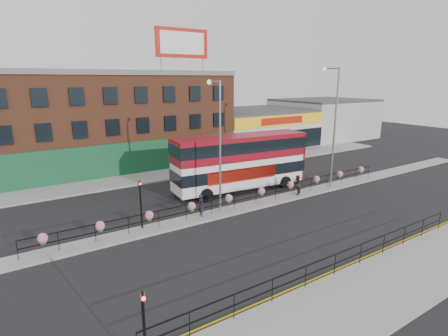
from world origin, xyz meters
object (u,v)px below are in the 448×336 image
pedestrian_a (201,205)px  lamp_column_west (218,136)px  pedestrian_b (297,185)px  lamp_column_east (333,118)px  car (274,165)px  double_decker_bus (241,157)px

pedestrian_a → lamp_column_west: lamp_column_west is taller
lamp_column_west → pedestrian_b: bearing=-2.8°
pedestrian_a → pedestrian_b: pedestrian_b is taller
pedestrian_a → pedestrian_b: size_ratio=0.98×
lamp_column_west → lamp_column_east: lamp_column_east is taller
car → lamp_column_east: 9.03m
pedestrian_a → lamp_column_west: bearing=-82.1°
double_decker_bus → pedestrian_b: double_decker_bus is taller
car → lamp_column_east: lamp_column_east is taller
car → lamp_column_east: (0.18, -7.10, 5.58)m
double_decker_bus → pedestrian_a: size_ratio=7.64×
car → lamp_column_west: 14.11m
pedestrian_b → double_decker_bus: bearing=-81.5°
pedestrian_a → pedestrian_b: 9.07m
double_decker_bus → car: size_ratio=2.67×
car → lamp_column_west: lamp_column_west is taller
lamp_column_west → pedestrian_a: bearing=-172.7°
double_decker_bus → pedestrian_a: bearing=-148.3°
pedestrian_a → lamp_column_west: size_ratio=0.17×
pedestrian_a → pedestrian_b: bearing=-90.4°
double_decker_bus → lamp_column_west: size_ratio=1.31×
lamp_column_east → lamp_column_west: bearing=178.8°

